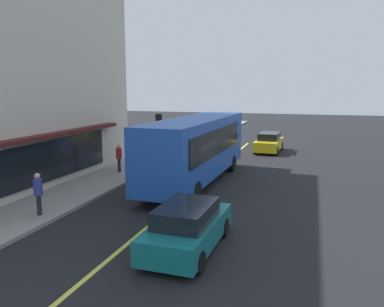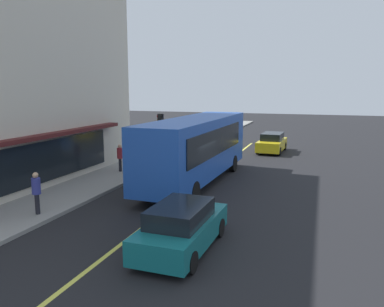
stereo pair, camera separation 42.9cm
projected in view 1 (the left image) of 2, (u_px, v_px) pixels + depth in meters
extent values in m
plane|color=black|center=(188.00, 193.00, 18.83)|extent=(120.00, 120.00, 0.00)
cube|color=gray|center=(95.00, 184.00, 20.36)|extent=(80.00, 3.13, 0.15)
cube|color=#D8D14C|center=(188.00, 193.00, 18.83)|extent=(36.00, 0.16, 0.01)
cube|color=#4C1919|center=(46.00, 136.00, 18.38)|extent=(12.67, 0.70, 0.20)
cube|color=black|center=(43.00, 163.00, 18.66)|extent=(10.86, 0.08, 2.00)
cube|color=#1E4CAD|center=(196.00, 146.00, 20.48)|extent=(11.07, 2.84, 3.00)
cube|color=black|center=(223.00, 129.00, 25.49)|extent=(0.18, 2.10, 1.80)
cube|color=black|center=(172.00, 139.00, 20.55)|extent=(8.80, 0.33, 1.32)
cube|color=black|center=(218.00, 141.00, 19.73)|extent=(8.80, 0.33, 1.32)
cube|color=#0CF259|center=(223.00, 116.00, 25.41)|extent=(0.14, 1.90, 0.36)
cube|color=#2D2D33|center=(223.00, 153.00, 25.86)|extent=(0.23, 2.40, 0.40)
cylinder|color=black|center=(197.00, 161.00, 24.38)|extent=(1.01, 0.33, 1.00)
cylinder|color=black|center=(232.00, 163.00, 23.65)|extent=(1.01, 0.33, 1.00)
cylinder|color=black|center=(149.00, 188.00, 17.83)|extent=(1.01, 0.33, 1.00)
cylinder|color=black|center=(195.00, 192.00, 17.09)|extent=(1.01, 0.33, 1.00)
cylinder|color=#2D2D33|center=(161.00, 138.00, 26.04)|extent=(0.12, 0.12, 3.20)
cube|color=black|center=(158.00, 120.00, 25.90)|extent=(0.30, 0.30, 0.90)
sphere|color=red|center=(156.00, 116.00, 25.91)|extent=(0.18, 0.18, 0.18)
sphere|color=orange|center=(156.00, 120.00, 25.95)|extent=(0.18, 0.18, 0.18)
sphere|color=green|center=(156.00, 124.00, 26.00)|extent=(0.18, 0.18, 0.18)
cube|color=yellow|center=(269.00, 144.00, 30.79)|extent=(4.38, 2.00, 0.75)
cube|color=black|center=(269.00, 136.00, 30.82)|extent=(2.48, 1.62, 0.55)
cylinder|color=black|center=(277.00, 151.00, 29.25)|extent=(0.65, 0.25, 0.64)
cylinder|color=black|center=(255.00, 150.00, 29.80)|extent=(0.65, 0.25, 0.64)
cylinder|color=black|center=(281.00, 146.00, 31.87)|extent=(0.65, 0.25, 0.64)
cylinder|color=black|center=(262.00, 145.00, 32.43)|extent=(0.65, 0.25, 0.64)
cube|color=#14666B|center=(188.00, 231.00, 12.18)|extent=(4.34, 1.90, 0.75)
cube|color=black|center=(186.00, 213.00, 11.93)|extent=(2.44, 1.57, 0.55)
cylinder|color=black|center=(180.00, 222.00, 13.81)|extent=(0.65, 0.24, 0.64)
cylinder|color=black|center=(224.00, 227.00, 13.29)|extent=(0.65, 0.24, 0.64)
cylinder|color=black|center=(145.00, 254.00, 11.17)|extent=(0.65, 0.24, 0.64)
cylinder|color=black|center=(199.00, 262.00, 10.65)|extent=(0.65, 0.24, 0.64)
cylinder|color=black|center=(119.00, 165.00, 22.85)|extent=(0.18, 0.18, 0.79)
cylinder|color=maroon|center=(119.00, 153.00, 22.73)|extent=(0.34, 0.34, 0.62)
sphere|color=tan|center=(119.00, 146.00, 22.66)|extent=(0.22, 0.22, 0.22)
cylinder|color=black|center=(39.00, 205.00, 15.05)|extent=(0.18, 0.18, 0.81)
cylinder|color=#33388C|center=(38.00, 187.00, 14.93)|extent=(0.34, 0.34, 0.64)
sphere|color=tan|center=(37.00, 176.00, 14.85)|extent=(0.23, 0.23, 0.23)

